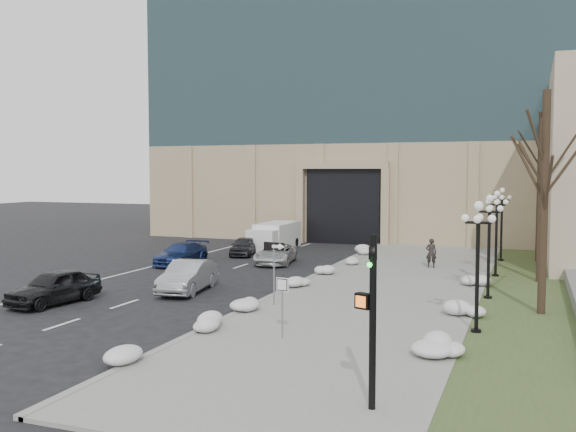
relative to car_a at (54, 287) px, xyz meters
name	(u,v)px	position (x,y,z in m)	size (l,w,h in m)	color
ground	(186,356)	(9.41, -4.96, -0.75)	(160.00, 160.00, 0.00)	black
sidewalk	(389,287)	(12.91, 9.04, -0.69)	(9.00, 40.00, 0.12)	gray
curb	(304,281)	(8.41, 9.04, -0.68)	(0.30, 40.00, 0.14)	gray
grass_strip	(528,296)	(19.41, 9.04, -0.70)	(4.00, 40.00, 0.10)	#394824
stone_wall	(573,285)	(21.41, 11.04, -0.40)	(0.50, 30.00, 0.70)	slate
office_tower	(398,36)	(7.41, 38.63, 17.74)	(40.00, 24.70, 36.00)	tan
car_a	(54,287)	(0.00, 0.00, 0.00)	(1.77, 4.40, 1.50)	black
car_b	(188,277)	(4.09, 4.51, 0.00)	(1.59, 4.57, 1.50)	#9D9FA4
car_c	(181,254)	(-0.87, 12.39, -0.08)	(1.87, 4.60, 1.33)	navy
car_d	(276,254)	(4.54, 14.76, -0.12)	(2.08, 4.52, 1.26)	silver
car_e	(243,246)	(0.93, 17.74, -0.11)	(1.50, 3.73, 1.27)	#2B2A2F
pedestrian	(431,253)	(14.00, 15.83, 0.24)	(0.63, 0.42, 1.74)	black
box_truck	(275,237)	(1.61, 21.79, 0.18)	(2.26, 6.11, 1.93)	silver
one_way_sign	(277,254)	(9.46, 2.65, 1.56)	(1.04, 0.35, 2.80)	slate
keep_sign	(282,295)	(11.60, -2.25, 0.87)	(0.47, 0.12, 2.20)	slate
traffic_signal	(371,325)	(15.94, -7.55, 1.39)	(0.74, 0.97, 4.32)	black
snow_clump_a	(129,361)	(8.61, -6.85, -0.45)	(1.10, 1.60, 0.36)	silver
snow_clump_b	(213,326)	(8.96, -2.25, -0.45)	(1.10, 1.60, 0.36)	silver
snow_clump_c	(251,305)	(8.75, 1.49, -0.45)	(1.10, 1.60, 0.36)	silver
snow_clump_d	(293,283)	(8.54, 7.08, -0.45)	(1.10, 1.60, 0.36)	silver
snow_clump_e	(327,271)	(9.03, 11.16, -0.45)	(1.10, 1.60, 0.36)	silver
snow_clump_f	(347,261)	(8.97, 15.45, -0.45)	(1.10, 1.60, 0.36)	silver
snow_clump_g	(365,252)	(8.95, 20.20, -0.45)	(1.10, 1.60, 0.36)	silver
snow_clump_h	(444,348)	(17.01, -2.26, -0.45)	(1.10, 1.60, 0.36)	silver
snow_clump_i	(466,310)	(17.13, 3.71, -0.45)	(1.10, 1.60, 0.36)	silver
snow_clump_j	(476,283)	(17.01, 10.15, -0.45)	(1.10, 1.60, 0.36)	silver
lamppost_a	(478,249)	(17.71, 1.04, 2.32)	(1.18, 1.18, 4.76)	black
lamppost_b	(489,232)	(17.71, 7.54, 2.32)	(1.18, 1.18, 4.76)	black
lamppost_c	(497,222)	(17.71, 14.04, 2.32)	(1.18, 1.18, 4.76)	black
lamppost_d	(502,214)	(17.71, 20.54, 2.32)	(1.18, 1.18, 4.76)	black
tree_near	(545,171)	(19.91, 5.04, 5.08)	(3.20, 3.20, 9.00)	black
tree_mid	(542,177)	(19.91, 13.04, 4.75)	(3.20, 3.20, 8.50)	black
tree_far	(540,166)	(19.91, 21.04, 5.40)	(3.20, 3.20, 9.50)	black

